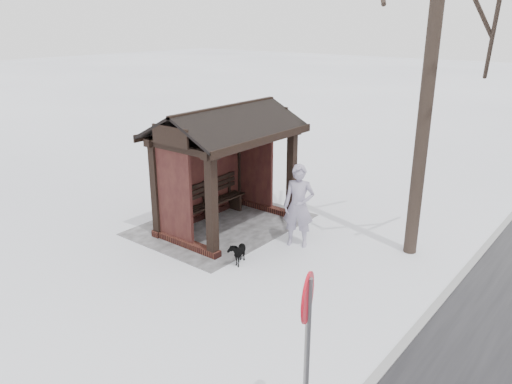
# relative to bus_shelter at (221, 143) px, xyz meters

# --- Properties ---
(ground) EXTENTS (120.00, 120.00, 0.00)m
(ground) POSITION_rel_bus_shelter_xyz_m (0.00, 0.16, -2.17)
(ground) COLOR white
(ground) RESTS_ON ground
(kerb) EXTENTS (120.00, 0.15, 0.06)m
(kerb) POSITION_rel_bus_shelter_xyz_m (0.00, 5.66, -2.16)
(kerb) COLOR gray
(kerb) RESTS_ON ground
(trampled_patch) EXTENTS (4.20, 3.20, 0.02)m
(trampled_patch) POSITION_rel_bus_shelter_xyz_m (0.00, -0.04, -2.16)
(trampled_patch) COLOR #95959A
(trampled_patch) RESTS_ON ground
(bus_shelter) EXTENTS (3.60, 2.40, 3.09)m
(bus_shelter) POSITION_rel_bus_shelter_xyz_m (0.00, 0.00, 0.00)
(bus_shelter) COLOR #3A1815
(bus_shelter) RESTS_ON ground
(pedestrian) EXTENTS (0.71, 0.84, 1.94)m
(pedestrian) POSITION_rel_bus_shelter_xyz_m (-0.21, 2.16, -1.19)
(pedestrian) COLOR #9991AA
(pedestrian) RESTS_ON ground
(dog) EXTENTS (0.68, 0.51, 0.52)m
(dog) POSITION_rel_bus_shelter_xyz_m (1.37, 1.66, -1.90)
(dog) COLOR black
(dog) RESTS_ON ground
(road_sign) EXTENTS (0.57, 0.24, 2.34)m
(road_sign) POSITION_rel_bus_shelter_xyz_m (4.52, 5.44, -0.48)
(road_sign) COLOR slate
(road_sign) RESTS_ON ground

